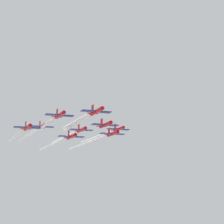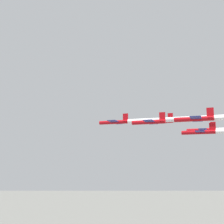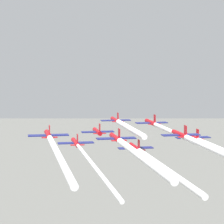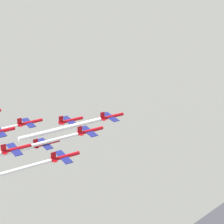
{
  "view_description": "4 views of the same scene",
  "coord_description": "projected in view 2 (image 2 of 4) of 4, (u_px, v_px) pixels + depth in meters",
  "views": [
    {
      "loc": [
        -33.44,
        -74.72,
        70.52
      ],
      "look_at": [
        51.08,
        12.78,
        94.25
      ],
      "focal_mm": 70.0,
      "sensor_mm": 36.0,
      "label": 1
    },
    {
      "loc": [
        141.13,
        8.01,
        81.19
      ],
      "look_at": [
        52.02,
        13.52,
        96.42
      ],
      "focal_mm": 50.0,
      "sensor_mm": 36.0,
      "label": 2
    },
    {
      "loc": [
        131.66,
        141.17,
        111.78
      ],
      "look_at": [
        47.67,
        14.1,
        96.52
      ],
      "focal_mm": 85.0,
      "sensor_mm": 36.0,
      "label": 3
    },
    {
      "loc": [
        -36.97,
        126.41,
        156.89
      ],
      "look_at": [
        49.75,
        10.19,
        93.63
      ],
      "focal_mm": 70.0,
      "sensor_mm": 36.0,
      "label": 4
    }
  ],
  "objects": [
    {
      "name": "jet_4",
      "position": [
        200.0,
        132.0,
        86.66
      ],
      "size": [
        8.85,
        9.08,
        3.08
      ],
      "rotation": [
        0.0,
        0.0,
        2.75
      ],
      "color": "#B20C14"
    },
    {
      "name": "jet_5",
      "position": [
        202.0,
        130.0,
        100.69
      ],
      "size": [
        8.85,
        9.08,
        3.08
      ],
      "rotation": [
        0.0,
        0.0,
        2.75
      ],
      "color": "#B20C14"
    },
    {
      "name": "jet_2",
      "position": [
        160.0,
        121.0,
        98.27
      ],
      "size": [
        8.85,
        9.08,
        3.08
      ],
      "rotation": [
        0.0,
        0.0,
        2.75
      ],
      "color": "#B20C14"
    },
    {
      "name": "smoke_trail_0",
      "position": [
        178.0,
        119.0,
        89.22
      ],
      "size": [
        12.66,
        27.85,
        1.39
      ],
      "rotation": [
        0.0,
        0.0,
        2.75
      ],
      "color": "white"
    },
    {
      "name": "jet_1",
      "position": [
        150.0,
        122.0,
        84.26
      ],
      "size": [
        8.85,
        9.08,
        3.08
      ],
      "rotation": [
        0.0,
        0.0,
        2.75
      ],
      "color": "#B20C14"
    },
    {
      "name": "smoke_trail_2",
      "position": [
        224.0,
        119.0,
        92.05
      ],
      "size": [
        12.53,
        28.19,
        1.04
      ],
      "rotation": [
        0.0,
        0.0,
        2.75
      ],
      "color": "white"
    },
    {
      "name": "jet_3",
      "position": [
        195.0,
        119.0,
        73.29
      ],
      "size": [
        8.85,
        9.08,
        3.08
      ],
      "rotation": [
        0.0,
        0.0,
        2.75
      ],
      "color": "#B20C14"
    },
    {
      "name": "jet_0",
      "position": [
        115.0,
        122.0,
        95.35
      ],
      "size": [
        8.85,
        9.08,
        3.08
      ],
      "rotation": [
        0.0,
        0.0,
        2.75
      ],
      "color": "#B20C14"
    }
  ]
}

